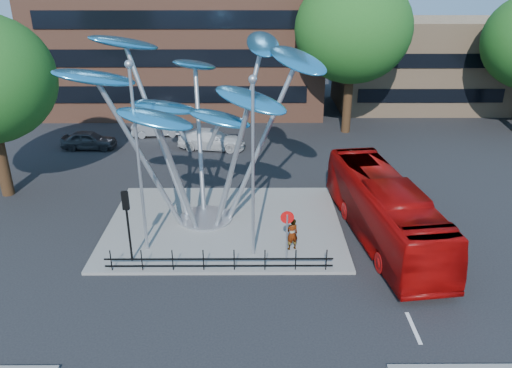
{
  "coord_description": "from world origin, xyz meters",
  "views": [
    {
      "loc": [
        0.54,
        -16.87,
        12.42
      ],
      "look_at": [
        0.64,
        4.0,
        3.26
      ],
      "focal_mm": 35.0,
      "sensor_mm": 36.0,
      "label": 1
    }
  ],
  "objects_px": {
    "leaf_sculpture": "(199,92)",
    "parked_car_right": "(211,139)",
    "parked_car_left": "(89,140)",
    "traffic_light_island": "(127,212)",
    "red_bus": "(384,209)",
    "pedestrian": "(292,234)",
    "parked_car_mid": "(157,128)",
    "no_entry_sign_island": "(287,227)",
    "tree_right": "(353,29)",
    "street_lamp_left": "(137,144)",
    "street_lamp_right": "(253,154)"
  },
  "relations": [
    {
      "from": "leaf_sculpture",
      "to": "parked_car_right",
      "type": "xyz_separation_m",
      "value": [
        -0.52,
        11.32,
        -6.16
      ]
    },
    {
      "from": "leaf_sculpture",
      "to": "parked_car_left",
      "type": "bearing_deg",
      "value": 130.06
    },
    {
      "from": "traffic_light_island",
      "to": "red_bus",
      "type": "bearing_deg",
      "value": 10.87
    },
    {
      "from": "pedestrian",
      "to": "parked_car_mid",
      "type": "distance_m",
      "value": 19.96
    },
    {
      "from": "leaf_sculpture",
      "to": "no_entry_sign_island",
      "type": "height_order",
      "value": "leaf_sculpture"
    },
    {
      "from": "leaf_sculpture",
      "to": "pedestrian",
      "type": "bearing_deg",
      "value": -36.46
    },
    {
      "from": "parked_car_mid",
      "to": "tree_right",
      "type": "bearing_deg",
      "value": -94.56
    },
    {
      "from": "traffic_light_island",
      "to": "street_lamp_left",
      "type": "bearing_deg",
      "value": 63.43
    },
    {
      "from": "leaf_sculpture",
      "to": "street_lamp_left",
      "type": "relative_size",
      "value": 1.45
    },
    {
      "from": "street_lamp_right",
      "to": "red_bus",
      "type": "relative_size",
      "value": 0.74
    },
    {
      "from": "leaf_sculpture",
      "to": "red_bus",
      "type": "distance_m",
      "value": 10.57
    },
    {
      "from": "leaf_sculpture",
      "to": "parked_car_mid",
      "type": "height_order",
      "value": "leaf_sculpture"
    },
    {
      "from": "no_entry_sign_island",
      "to": "parked_car_right",
      "type": "height_order",
      "value": "no_entry_sign_island"
    },
    {
      "from": "parked_car_mid",
      "to": "no_entry_sign_island",
      "type": "bearing_deg",
      "value": -162.05
    },
    {
      "from": "street_lamp_left",
      "to": "street_lamp_right",
      "type": "height_order",
      "value": "street_lamp_left"
    },
    {
      "from": "tree_right",
      "to": "street_lamp_right",
      "type": "xyz_separation_m",
      "value": [
        -7.5,
        -19.0,
        -2.94
      ]
    },
    {
      "from": "street_lamp_left",
      "to": "red_bus",
      "type": "bearing_deg",
      "value": 6.42
    },
    {
      "from": "traffic_light_island",
      "to": "parked_car_left",
      "type": "distance_m",
      "value": 16.95
    },
    {
      "from": "tree_right",
      "to": "red_bus",
      "type": "bearing_deg",
      "value": -93.78
    },
    {
      "from": "tree_right",
      "to": "parked_car_left",
      "type": "bearing_deg",
      "value": -168.46
    },
    {
      "from": "traffic_light_island",
      "to": "no_entry_sign_island",
      "type": "xyz_separation_m",
      "value": [
        7.0,
        0.02,
        -0.8
      ]
    },
    {
      "from": "street_lamp_left",
      "to": "parked_car_right",
      "type": "distance_m",
      "value": 15.34
    },
    {
      "from": "traffic_light_island",
      "to": "red_bus",
      "type": "distance_m",
      "value": 12.13
    },
    {
      "from": "parked_car_left",
      "to": "parked_car_mid",
      "type": "xyz_separation_m",
      "value": [
        4.5,
        3.05,
        -0.01
      ]
    },
    {
      "from": "pedestrian",
      "to": "parked_car_right",
      "type": "xyz_separation_m",
      "value": [
        -4.9,
        14.56,
        -0.24
      ]
    },
    {
      "from": "pedestrian",
      "to": "no_entry_sign_island",
      "type": "bearing_deg",
      "value": 50.9
    },
    {
      "from": "street_lamp_right",
      "to": "traffic_light_island",
      "type": "bearing_deg",
      "value": -174.81
    },
    {
      "from": "red_bus",
      "to": "traffic_light_island",
      "type": "bearing_deg",
      "value": -176.54
    },
    {
      "from": "street_lamp_right",
      "to": "pedestrian",
      "type": "relative_size",
      "value": 5.17
    },
    {
      "from": "street_lamp_left",
      "to": "parked_car_right",
      "type": "relative_size",
      "value": 1.79
    },
    {
      "from": "red_bus",
      "to": "parked_car_right",
      "type": "bearing_deg",
      "value": 118.14
    },
    {
      "from": "red_bus",
      "to": "pedestrian",
      "type": "distance_m",
      "value": 4.78
    },
    {
      "from": "street_lamp_left",
      "to": "parked_car_right",
      "type": "bearing_deg",
      "value": 82.48
    },
    {
      "from": "pedestrian",
      "to": "street_lamp_right",
      "type": "bearing_deg",
      "value": -6.74
    },
    {
      "from": "leaf_sculpture",
      "to": "red_bus",
      "type": "relative_size",
      "value": 1.14
    },
    {
      "from": "parked_car_left",
      "to": "street_lamp_right",
      "type": "bearing_deg",
      "value": -139.99
    },
    {
      "from": "tree_right",
      "to": "red_bus",
      "type": "height_order",
      "value": "tree_right"
    },
    {
      "from": "leaf_sculpture",
      "to": "street_lamp_right",
      "type": "relative_size",
      "value": 1.53
    },
    {
      "from": "leaf_sculpture",
      "to": "parked_car_mid",
      "type": "relative_size",
      "value": 3.16
    },
    {
      "from": "street_lamp_left",
      "to": "tree_right",
      "type": "bearing_deg",
      "value": 55.95
    },
    {
      "from": "no_entry_sign_island",
      "to": "red_bus",
      "type": "bearing_deg",
      "value": 24.95
    },
    {
      "from": "no_entry_sign_island",
      "to": "parked_car_right",
      "type": "distance_m",
      "value": 16.19
    },
    {
      "from": "traffic_light_island",
      "to": "pedestrian",
      "type": "height_order",
      "value": "traffic_light_island"
    },
    {
      "from": "street_lamp_left",
      "to": "parked_car_mid",
      "type": "height_order",
      "value": "street_lamp_left"
    },
    {
      "from": "leaf_sculpture",
      "to": "parked_car_right",
      "type": "distance_m",
      "value": 12.9
    },
    {
      "from": "traffic_light_island",
      "to": "pedestrian",
      "type": "distance_m",
      "value": 7.56
    },
    {
      "from": "pedestrian",
      "to": "tree_right",
      "type": "bearing_deg",
      "value": -127.56
    },
    {
      "from": "leaf_sculpture",
      "to": "parked_car_mid",
      "type": "xyz_separation_m",
      "value": [
        -5.02,
        14.37,
        -6.21
      ]
    },
    {
      "from": "red_bus",
      "to": "parked_car_left",
      "type": "distance_m",
      "value": 22.71
    },
    {
      "from": "parked_car_right",
      "to": "traffic_light_island",
      "type": "bearing_deg",
      "value": 179.02
    }
  ]
}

